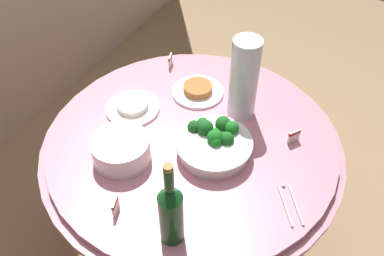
{
  "coord_description": "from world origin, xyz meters",
  "views": [
    {
      "loc": [
        -0.98,
        -0.53,
        1.9
      ],
      "look_at": [
        0.0,
        0.0,
        0.79
      ],
      "focal_mm": 39.35,
      "sensor_mm": 36.0,
      "label": 1
    }
  ],
  "objects_px": {
    "broccoli_bowl": "(214,143)",
    "label_placard_front": "(294,136)",
    "plate_stack": "(121,149)",
    "food_plate_rice": "(133,107)",
    "food_plate_peanuts": "(198,90)",
    "decorative_fruit_vase": "(244,81)",
    "label_placard_mid": "(115,205)",
    "serving_tongs": "(290,203)",
    "label_placard_rear": "(170,60)",
    "wine_bottle": "(171,212)"
  },
  "relations": [
    {
      "from": "plate_stack",
      "to": "label_placard_rear",
      "type": "height_order",
      "value": "plate_stack"
    },
    {
      "from": "label_placard_front",
      "to": "label_placard_mid",
      "type": "bearing_deg",
      "value": 144.98
    },
    {
      "from": "serving_tongs",
      "to": "food_plate_peanuts",
      "type": "bearing_deg",
      "value": 56.26
    },
    {
      "from": "broccoli_bowl",
      "to": "label_placard_front",
      "type": "xyz_separation_m",
      "value": [
        0.19,
        -0.24,
        -0.01
      ]
    },
    {
      "from": "decorative_fruit_vase",
      "to": "label_placard_mid",
      "type": "bearing_deg",
      "value": 165.7
    },
    {
      "from": "food_plate_rice",
      "to": "food_plate_peanuts",
      "type": "relative_size",
      "value": 1.0
    },
    {
      "from": "serving_tongs",
      "to": "food_plate_rice",
      "type": "distance_m",
      "value": 0.73
    },
    {
      "from": "wine_bottle",
      "to": "food_plate_peanuts",
      "type": "bearing_deg",
      "value": 21.55
    },
    {
      "from": "serving_tongs",
      "to": "food_plate_peanuts",
      "type": "distance_m",
      "value": 0.64
    },
    {
      "from": "broccoli_bowl",
      "to": "food_plate_peanuts",
      "type": "height_order",
      "value": "broccoli_bowl"
    },
    {
      "from": "food_plate_rice",
      "to": "label_placard_mid",
      "type": "xyz_separation_m",
      "value": [
        -0.43,
        -0.23,
        0.02
      ]
    },
    {
      "from": "wine_bottle",
      "to": "label_placard_front",
      "type": "height_order",
      "value": "wine_bottle"
    },
    {
      "from": "plate_stack",
      "to": "decorative_fruit_vase",
      "type": "bearing_deg",
      "value": -32.68
    },
    {
      "from": "plate_stack",
      "to": "serving_tongs",
      "type": "relative_size",
      "value": 1.35
    },
    {
      "from": "plate_stack",
      "to": "food_plate_rice",
      "type": "height_order",
      "value": "plate_stack"
    },
    {
      "from": "broccoli_bowl",
      "to": "food_plate_peanuts",
      "type": "xyz_separation_m",
      "value": [
        0.27,
        0.21,
        -0.03
      ]
    },
    {
      "from": "food_plate_peanuts",
      "to": "plate_stack",
      "type": "bearing_deg",
      "value": 171.48
    },
    {
      "from": "decorative_fruit_vase",
      "to": "food_plate_peanuts",
      "type": "relative_size",
      "value": 1.55
    },
    {
      "from": "plate_stack",
      "to": "label_placard_front",
      "type": "relative_size",
      "value": 3.82
    },
    {
      "from": "plate_stack",
      "to": "decorative_fruit_vase",
      "type": "xyz_separation_m",
      "value": [
        0.43,
        -0.28,
        0.12
      ]
    },
    {
      "from": "decorative_fruit_vase",
      "to": "label_placard_rear",
      "type": "xyz_separation_m",
      "value": [
        0.14,
        0.41,
        -0.13
      ]
    },
    {
      "from": "wine_bottle",
      "to": "plate_stack",
      "type": "bearing_deg",
      "value": 59.55
    },
    {
      "from": "wine_bottle",
      "to": "label_placard_front",
      "type": "distance_m",
      "value": 0.61
    },
    {
      "from": "broccoli_bowl",
      "to": "decorative_fruit_vase",
      "type": "xyz_separation_m",
      "value": [
        0.24,
        0.0,
        0.12
      ]
    },
    {
      "from": "serving_tongs",
      "to": "label_placard_mid",
      "type": "relative_size",
      "value": 2.82
    },
    {
      "from": "food_plate_rice",
      "to": "decorative_fruit_vase",
      "type": "bearing_deg",
      "value": -63.55
    },
    {
      "from": "wine_bottle",
      "to": "food_plate_rice",
      "type": "distance_m",
      "value": 0.62
    },
    {
      "from": "food_plate_rice",
      "to": "label_placard_rear",
      "type": "distance_m",
      "value": 0.33
    },
    {
      "from": "food_plate_peanuts",
      "to": "label_placard_front",
      "type": "xyz_separation_m",
      "value": [
        -0.08,
        -0.45,
        0.02
      ]
    },
    {
      "from": "serving_tongs",
      "to": "food_plate_rice",
      "type": "relative_size",
      "value": 0.71
    },
    {
      "from": "broccoli_bowl",
      "to": "food_plate_rice",
      "type": "bearing_deg",
      "value": 83.28
    },
    {
      "from": "decorative_fruit_vase",
      "to": "broccoli_bowl",
      "type": "bearing_deg",
      "value": -179.97
    },
    {
      "from": "plate_stack",
      "to": "serving_tongs",
      "type": "xyz_separation_m",
      "value": [
        0.1,
        -0.6,
        -0.04
      ]
    },
    {
      "from": "serving_tongs",
      "to": "food_plate_peanuts",
      "type": "xyz_separation_m",
      "value": [
        0.36,
        0.54,
        0.01
      ]
    },
    {
      "from": "label_placard_rear",
      "to": "label_placard_front",
      "type": "bearing_deg",
      "value": -106.52
    },
    {
      "from": "plate_stack",
      "to": "food_plate_peanuts",
      "type": "distance_m",
      "value": 0.46
    },
    {
      "from": "food_plate_rice",
      "to": "label_placard_front",
      "type": "distance_m",
      "value": 0.65
    },
    {
      "from": "label_placard_front",
      "to": "food_plate_peanuts",
      "type": "bearing_deg",
      "value": 79.91
    },
    {
      "from": "decorative_fruit_vase",
      "to": "label_placard_mid",
      "type": "distance_m",
      "value": 0.66
    },
    {
      "from": "food_plate_rice",
      "to": "label_placard_front",
      "type": "xyz_separation_m",
      "value": [
        0.14,
        -0.63,
        0.02
      ]
    },
    {
      "from": "broccoli_bowl",
      "to": "label_placard_mid",
      "type": "xyz_separation_m",
      "value": [
        -0.39,
        0.16,
        -0.01
      ]
    },
    {
      "from": "food_plate_rice",
      "to": "food_plate_peanuts",
      "type": "xyz_separation_m",
      "value": [
        0.22,
        -0.18,
        0.0
      ]
    },
    {
      "from": "food_plate_peanuts",
      "to": "label_placard_front",
      "type": "distance_m",
      "value": 0.46
    },
    {
      "from": "broccoli_bowl",
      "to": "label_placard_mid",
      "type": "distance_m",
      "value": 0.42
    },
    {
      "from": "decorative_fruit_vase",
      "to": "serving_tongs",
      "type": "bearing_deg",
      "value": -135.67
    },
    {
      "from": "plate_stack",
      "to": "wine_bottle",
      "type": "bearing_deg",
      "value": -120.45
    },
    {
      "from": "wine_bottle",
      "to": "serving_tongs",
      "type": "bearing_deg",
      "value": -44.25
    },
    {
      "from": "serving_tongs",
      "to": "decorative_fruit_vase",
      "type": "bearing_deg",
      "value": 44.33
    },
    {
      "from": "label_placard_rear",
      "to": "plate_stack",
      "type": "bearing_deg",
      "value": -166.79
    },
    {
      "from": "label_placard_mid",
      "to": "label_placard_rear",
      "type": "height_order",
      "value": "same"
    }
  ]
}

